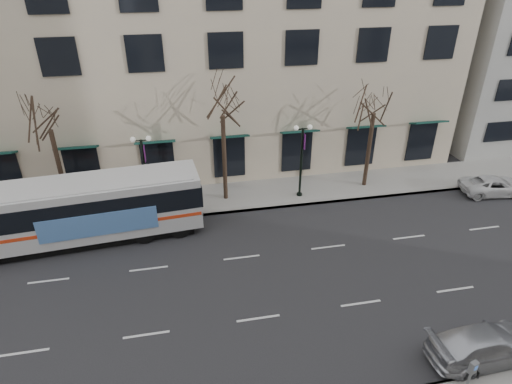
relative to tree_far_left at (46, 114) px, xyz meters
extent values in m
plane|color=black|center=(10.00, -8.80, -6.70)|extent=(160.00, 160.00, 0.00)
cube|color=gray|center=(15.00, 0.20, -6.62)|extent=(80.00, 4.00, 0.15)
cylinder|color=black|center=(0.00, 0.00, -3.83)|extent=(0.28, 0.28, 5.74)
cylinder|color=black|center=(10.00, 0.00, -3.72)|extent=(0.28, 0.28, 5.95)
cylinder|color=black|center=(20.00, 0.00, -3.97)|extent=(0.28, 0.28, 5.46)
cylinder|color=black|center=(5.00, -0.60, -4.20)|extent=(0.16, 0.16, 5.00)
cylinder|color=black|center=(5.00, -0.60, -6.55)|extent=(0.36, 0.36, 0.30)
cube|color=black|center=(5.00, -0.60, -1.75)|extent=(0.90, 0.06, 0.06)
sphere|color=silver|center=(4.55, -0.60, -1.65)|extent=(0.32, 0.32, 0.32)
sphere|color=silver|center=(5.45, -0.60, -1.65)|extent=(0.32, 0.32, 0.32)
cube|color=#6F1F75|center=(5.12, -0.60, -2.60)|extent=(0.04, 0.45, 1.00)
cylinder|color=black|center=(15.00, -0.60, -4.20)|extent=(0.16, 0.16, 5.00)
cylinder|color=black|center=(15.00, -0.60, -6.55)|extent=(0.36, 0.36, 0.30)
cube|color=black|center=(15.00, -0.60, -1.75)|extent=(0.90, 0.06, 0.06)
sphere|color=silver|center=(14.55, -0.60, -1.65)|extent=(0.32, 0.32, 0.32)
sphere|color=silver|center=(15.45, -0.60, -1.65)|extent=(0.32, 0.32, 0.32)
cube|color=#6F1F75|center=(15.12, -0.60, -2.60)|extent=(0.04, 0.45, 1.00)
cube|color=silver|center=(1.26, -3.00, -4.62)|extent=(13.83, 4.08, 3.12)
cube|color=black|center=(1.26, -3.00, -6.39)|extent=(12.72, 3.64, 0.51)
cube|color=black|center=(1.60, -2.97, -4.14)|extent=(13.29, 4.08, 1.25)
cube|color=red|center=(1.26, -3.00, -5.16)|extent=(13.70, 4.10, 0.20)
cube|color=#5281C7|center=(2.51, -4.41, -4.94)|extent=(6.23, 0.59, 1.36)
cube|color=silver|center=(1.26, -3.00, -3.03)|extent=(13.13, 3.73, 0.09)
cylinder|color=black|center=(4.76, -4.02, -6.13)|extent=(1.16, 0.41, 1.14)
cylinder|color=black|center=(4.54, -1.41, -6.13)|extent=(1.16, 0.41, 1.14)
cylinder|color=black|center=(6.80, -3.85, -6.13)|extent=(1.16, 0.41, 1.14)
cylinder|color=black|center=(6.58, -1.24, -6.13)|extent=(1.16, 0.41, 1.14)
imported|color=#B3B4BB|center=(18.68, -15.00, -5.98)|extent=(5.00, 2.15, 1.44)
imported|color=silver|center=(28.33, -2.72, -6.07)|extent=(4.71, 2.59, 1.25)
cylinder|color=slate|center=(17.03, -16.25, -6.07)|extent=(0.09, 0.09, 0.96)
cube|color=slate|center=(17.03, -16.25, -5.43)|extent=(0.34, 0.27, 0.53)
cube|color=blue|center=(17.00, -16.34, -5.35)|extent=(0.15, 0.06, 0.19)
camera|label=1|loc=(7.13, -25.12, 7.81)|focal=30.00mm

